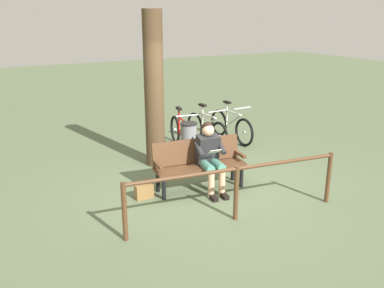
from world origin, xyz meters
TOP-DOWN VIEW (x-y plane):
  - ground_plane at (0.00, 0.00)m, footprint 40.00×40.00m
  - bench at (0.21, -0.11)m, footprint 1.65×0.68m
  - person_reading at (0.10, 0.07)m, footprint 0.52×0.80m
  - handbag at (1.23, -0.16)m, footprint 0.30×0.14m
  - tree_trunk at (0.39, -1.57)m, footprint 0.38×0.38m
  - litter_bin at (-0.38, -1.57)m, footprint 0.36×0.36m
  - bicycle_blue at (-1.88, -2.21)m, footprint 0.48×1.68m
  - bicycle_red at (-1.20, -2.22)m, footprint 0.48×1.68m
  - bicycle_black at (-0.51, -2.17)m, footprint 0.49×1.66m
  - railing_fence at (0.31, 1.19)m, footprint 3.38×0.50m

SIDE VIEW (x-z plane):
  - ground_plane at x=0.00m, z-range 0.00..0.00m
  - handbag at x=1.23m, z-range 0.00..0.24m
  - bicycle_blue at x=-1.88m, z-range -0.11..0.83m
  - bicycle_red at x=-1.20m, z-range -0.11..0.83m
  - bicycle_black at x=-0.51m, z-range -0.11..0.83m
  - litter_bin at x=-0.38m, z-range 0.00..0.78m
  - bench at x=0.21m, z-range 0.07..0.94m
  - railing_fence at x=0.31m, z-range 0.18..1.03m
  - person_reading at x=0.10m, z-range 0.06..1.27m
  - tree_trunk at x=0.39m, z-range 0.00..3.04m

